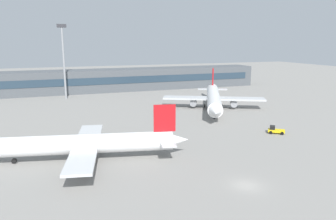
{
  "coord_description": "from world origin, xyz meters",
  "views": [
    {
      "loc": [
        -25.85,
        -37.07,
        20.35
      ],
      "look_at": [
        2.81,
        40.0,
        3.0
      ],
      "focal_mm": 34.92,
      "sensor_mm": 36.0,
      "label": 1
    }
  ],
  "objects_px": {
    "airplane_near": "(79,144)",
    "airplane_mid": "(214,98)",
    "floodlight_tower_west": "(63,56)",
    "baggage_tug_yellow": "(275,130)"
  },
  "relations": [
    {
      "from": "airplane_near",
      "to": "airplane_mid",
      "type": "relative_size",
      "value": 0.92
    },
    {
      "from": "airplane_near",
      "to": "floodlight_tower_west",
      "type": "bearing_deg",
      "value": 88.65
    },
    {
      "from": "airplane_near",
      "to": "airplane_mid",
      "type": "distance_m",
      "value": 52.78
    },
    {
      "from": "airplane_near",
      "to": "airplane_mid",
      "type": "xyz_separation_m",
      "value": [
        42.71,
        31.0,
        0.47
      ]
    },
    {
      "from": "airplane_mid",
      "to": "floodlight_tower_west",
      "type": "height_order",
      "value": "floodlight_tower_west"
    },
    {
      "from": "airplane_mid",
      "to": "baggage_tug_yellow",
      "type": "bearing_deg",
      "value": -89.72
    },
    {
      "from": "airplane_near",
      "to": "baggage_tug_yellow",
      "type": "height_order",
      "value": "airplane_near"
    },
    {
      "from": "airplane_mid",
      "to": "baggage_tug_yellow",
      "type": "height_order",
      "value": "airplane_mid"
    },
    {
      "from": "floodlight_tower_west",
      "to": "baggage_tug_yellow",
      "type": "bearing_deg",
      "value": -57.01
    },
    {
      "from": "airplane_mid",
      "to": "baggage_tug_yellow",
      "type": "xyz_separation_m",
      "value": [
        0.14,
        -28.98,
        -2.57
      ]
    }
  ]
}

